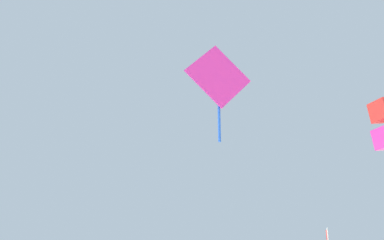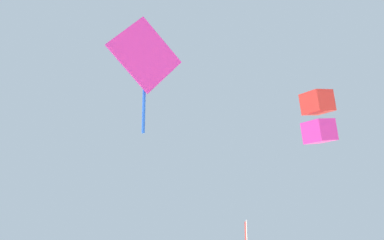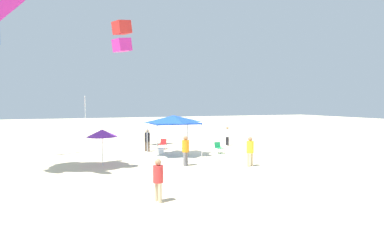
# 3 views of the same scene
# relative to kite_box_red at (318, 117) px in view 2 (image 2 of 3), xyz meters

# --- Properties ---
(kite_box_red) EXTENTS (1.58, 1.66, 2.63)m
(kite_box_red) POSITION_rel_kite_box_red_xyz_m (0.00, 0.00, 0.00)
(kite_box_red) COLOR red
(kite_diamond_magenta) EXTENTS (1.55, 3.08, 4.85)m
(kite_diamond_magenta) POSITION_rel_kite_box_red_xyz_m (-3.12, 8.52, 1.28)
(kite_diamond_magenta) COLOR #E02D9E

